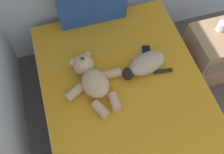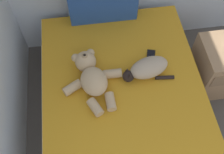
% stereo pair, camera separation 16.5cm
% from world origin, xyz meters
% --- Properties ---
extents(bed, '(1.41, 2.00, 0.54)m').
position_xyz_m(bed, '(0.95, 2.68, 0.27)').
color(bed, '#9E7A56').
rests_on(bed, ground_plane).
extents(cat, '(0.44, 0.27, 0.15)m').
position_xyz_m(cat, '(1.17, 2.89, 0.61)').
color(cat, tan).
rests_on(cat, bed).
extents(teddy_bear, '(0.51, 0.60, 0.19)m').
position_xyz_m(teddy_bear, '(0.70, 2.87, 0.62)').
color(teddy_bear, tan).
rests_on(teddy_bear, bed).
extents(cell_phone, '(0.11, 0.16, 0.01)m').
position_xyz_m(cell_phone, '(1.25, 3.05, 0.55)').
color(cell_phone, black).
rests_on(cell_phone, bed).
extents(nightstand, '(0.44, 0.48, 0.59)m').
position_xyz_m(nightstand, '(1.95, 3.00, 0.30)').
color(nightstand, '#9E7A56').
rests_on(nightstand, ground_plane).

